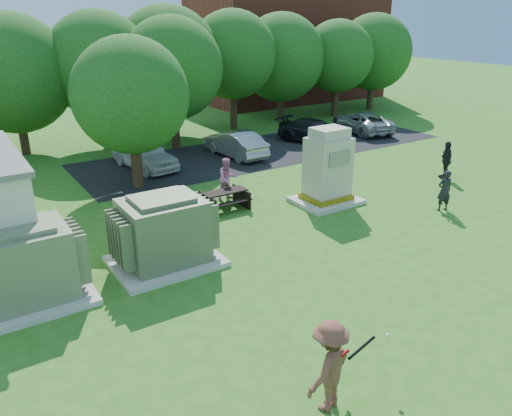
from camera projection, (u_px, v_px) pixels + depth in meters
ground at (343, 306)px, 12.42m from camera, size 120.00×120.00×0.00m
brick_building at (287, 49)px, 41.14m from camera, size 15.00×8.00×8.00m
parking_strip at (269, 150)px, 26.50m from camera, size 20.00×6.00×0.01m
transformer_left at (24, 267)px, 12.29m from camera, size 3.00×2.40×2.07m
transformer_right at (164, 233)px, 14.16m from camera, size 3.00×2.40×2.07m
generator_cabinet at (328, 171)px, 18.70m from camera, size 2.38×1.95×2.90m
picnic_table at (225, 198)px, 18.38m from camera, size 1.65×1.23×0.70m
batter at (329, 366)px, 8.92m from camera, size 1.33×1.02×1.82m
person_by_generator at (444, 191)px, 18.13m from camera, size 0.65×0.52×1.53m
person_at_picnic at (228, 179)px, 19.22m from camera, size 0.83×0.66×1.65m
person_walking_right at (446, 160)px, 21.68m from camera, size 0.87×1.03×1.65m
car_white at (144, 153)px, 23.17m from camera, size 2.23×4.29×1.39m
car_silver_a at (236, 144)px, 25.05m from camera, size 1.62×4.05×1.31m
car_dark at (315, 131)px, 27.72m from camera, size 3.27×4.70×1.26m
car_silver_b at (362, 122)px, 30.12m from camera, size 2.82×4.75×1.24m
batting_equipment at (363, 347)px, 9.06m from camera, size 1.45×0.39×0.30m
tree_row at (134, 66)px, 26.23m from camera, size 41.30×13.30×7.30m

